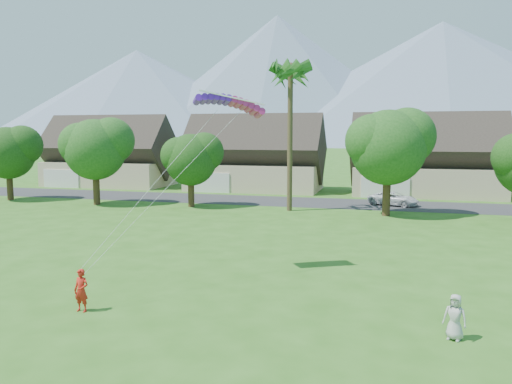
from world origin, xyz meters
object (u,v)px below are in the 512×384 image
(parafoil_kite, at_px, (230,101))
(kite_flyer, at_px, (81,290))
(watcher, at_px, (455,317))
(parked_car, at_px, (393,199))

(parafoil_kite, bearing_deg, kite_flyer, -145.63)
(watcher, bearing_deg, parafoil_kite, 168.04)
(kite_flyer, bearing_deg, parafoil_kite, 64.69)
(watcher, bearing_deg, parked_car, 113.14)
(watcher, distance_m, parafoil_kite, 13.34)
(parafoil_kite, bearing_deg, parked_car, 45.38)
(watcher, relative_size, parafoil_kite, 0.43)
(watcher, relative_size, parked_car, 0.33)
(watcher, distance_m, parked_car, 30.46)
(parked_car, bearing_deg, kite_flyer, 178.48)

